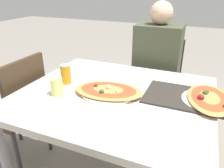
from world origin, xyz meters
name	(u,v)px	position (x,y,z in m)	size (l,w,h in m)	color
dining_table	(115,103)	(0.00, 0.00, 0.66)	(1.12, 0.97, 0.73)	silver
chair_far_seated	(157,81)	(0.10, 0.81, 0.50)	(0.40, 0.40, 0.88)	#3F2D1E
chair_side_left	(18,107)	(-0.75, -0.06, 0.50)	(0.40, 0.40, 0.88)	#3F2D1E
person_seated	(157,63)	(0.10, 0.70, 0.71)	(0.37, 0.30, 1.21)	#2D2D38
pizza_main	(108,91)	(-0.03, -0.03, 0.75)	(0.43, 0.31, 0.06)	white
soda_can	(66,74)	(-0.35, 0.01, 0.79)	(0.07, 0.07, 0.12)	orange
drink_glass	(57,87)	(-0.30, -0.15, 0.78)	(0.07, 0.07, 0.10)	#E0DB7F
serving_tray	(186,97)	(0.40, 0.10, 0.74)	(0.46, 0.31, 0.01)	#332D28
pizza_second	(209,99)	(0.52, 0.10, 0.75)	(0.29, 0.41, 0.06)	white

